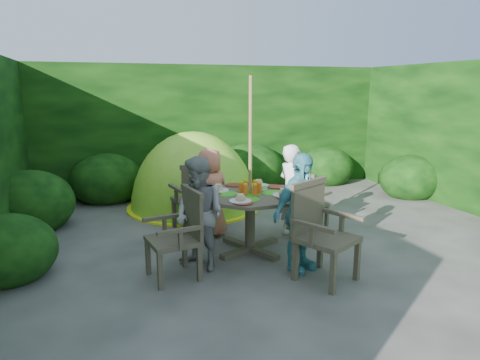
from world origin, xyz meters
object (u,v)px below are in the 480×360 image
object	(u,v)px
garden_chair_left	(180,233)
garden_chair_back	(196,196)
dome_tent	(194,207)
child_front	(300,213)
child_back	(210,193)
patio_table	(250,202)
parasol_pole	(250,167)
garden_chair_right	(305,201)
garden_chair_front	(320,230)
child_left	(200,214)
child_right	(291,191)

from	to	relation	value
garden_chair_left	garden_chair_back	xyz separation A→B (m)	(0.52, 1.46, 0.02)
dome_tent	child_front	bearing A→B (deg)	-63.21
child_back	patio_table	bearing A→B (deg)	103.04
parasol_pole	child_front	distance (m)	0.90
garden_chair_left	child_front	world-z (taller)	child_front
garden_chair_right	dome_tent	size ratio (longest dim) A/B	0.32
parasol_pole	garden_chair_front	size ratio (longest dim) A/B	2.13
child_back	parasol_pole	bearing A→B (deg)	102.73
child_left	garden_chair_back	bearing A→B (deg)	136.48
garden_chair_right	child_right	world-z (taller)	child_right
patio_table	child_front	bearing A→B (deg)	-65.81
garden_chair_back	child_front	distance (m)	1.90
garden_chair_back	child_front	size ratio (longest dim) A/B	0.72
patio_table	garden_chair_right	size ratio (longest dim) A/B	2.00
garden_chair_right	child_right	xyz separation A→B (m)	(-0.28, -0.12, 0.19)
child_left	garden_chair_left	bearing A→B (deg)	-93.97
garden_chair_back	child_left	xyz separation A→B (m)	(-0.25, -1.32, 0.13)
parasol_pole	garden_chair_left	world-z (taller)	parasol_pole
patio_table	child_right	xyz separation A→B (m)	(0.72, 0.33, 0.01)
child_left	parasol_pole	bearing A→B (deg)	81.88
garden_chair_left	parasol_pole	bearing A→B (deg)	106.12
garden_chair_front	child_right	xyz separation A→B (m)	(0.28, 1.32, 0.10)
patio_table	dome_tent	size ratio (longest dim) A/B	0.64
garden_chair_front	child_back	bearing A→B (deg)	87.44
child_left	patio_table	bearing A→B (deg)	81.95
child_right	garden_chair_back	bearing A→B (deg)	49.83
garden_chair_back	dome_tent	world-z (taller)	dome_tent
patio_table	child_right	distance (m)	0.80
garden_chair_right	garden_chair_left	world-z (taller)	garden_chair_left
garden_chair_left	child_front	bearing A→B (deg)	69.68
garden_chair_left	child_front	distance (m)	1.36
dome_tent	parasol_pole	bearing A→B (deg)	-68.06
parasol_pole	dome_tent	bearing A→B (deg)	95.69
parasol_pole	garden_chair_right	size ratio (longest dim) A/B	2.53
garden_chair_back	child_left	world-z (taller)	child_left
garden_chair_front	garden_chair_right	bearing A→B (deg)	41.97
garden_chair_left	garden_chair_right	bearing A→B (deg)	105.44
parasol_pole	child_front	bearing A→B (deg)	-65.50
dome_tent	garden_chair_back	bearing A→B (deg)	-84.70
child_back	child_front	xyz separation A→B (m)	(0.66, -1.46, 0.06)
patio_table	child_back	world-z (taller)	child_back
child_right	garden_chair_right	bearing A→B (deg)	-77.84
garden_chair_right	dome_tent	world-z (taller)	dome_tent
garden_chair_left	dome_tent	distance (m)	2.89
garden_chair_front	patio_table	bearing A→B (deg)	87.12
parasol_pole	patio_table	bearing A→B (deg)	37.31
parasol_pole	garden_chair_front	xyz separation A→B (m)	(0.45, -0.99, -0.55)
child_right	child_back	world-z (taller)	child_right
garden_chair_left	patio_table	bearing A→B (deg)	106.17
patio_table	parasol_pole	xyz separation A→B (m)	(-0.00, -0.00, 0.46)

